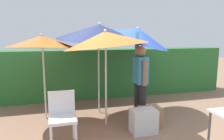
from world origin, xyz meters
TOP-DOWN VIEW (x-y plane):
  - ground_plane at (0.00, 0.00)m, footprint 24.00×24.00m
  - hedge_row at (0.00, 2.21)m, footprint 8.00×0.70m
  - umbrella_rainbow at (-1.39, 0.75)m, footprint 1.45×1.46m
  - umbrella_orange at (-0.16, 0.86)m, footprint 1.92×1.93m
  - umbrella_yellow at (0.79, 0.94)m, footprint 1.73×1.67m
  - umbrella_navy at (-0.18, 0.09)m, footprint 1.67×1.66m
  - person_vendor at (0.58, 0.15)m, footprint 0.22×0.55m
  - chair_plastic at (-1.06, -0.47)m, footprint 0.45×0.45m
  - cooler_box at (0.42, -0.42)m, footprint 0.47×0.34m
  - crate_cardboard at (0.66, -0.20)m, footprint 0.41×0.34m

SIDE VIEW (x-z plane):
  - ground_plane at x=0.00m, z-range 0.00..0.00m
  - crate_cardboard at x=0.66m, z-range 0.00..0.40m
  - cooler_box at x=0.42m, z-range 0.00..0.45m
  - chair_plastic at x=-1.06m, z-range 0.07..0.96m
  - hedge_row at x=0.00m, z-range 0.00..1.41m
  - person_vendor at x=0.58m, z-range -0.01..1.87m
  - umbrella_rainbow at x=-1.39m, z-range 0.74..2.61m
  - umbrella_navy at x=-0.18m, z-range 0.74..2.75m
  - umbrella_yellow at x=0.79m, z-range 0.68..2.99m
  - umbrella_orange at x=-0.16m, z-range 0.81..2.97m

